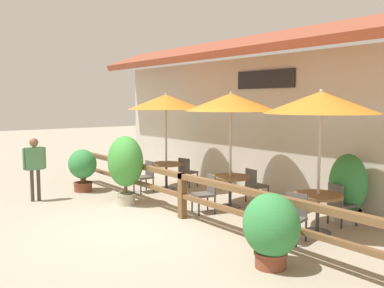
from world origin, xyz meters
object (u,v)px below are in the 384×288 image
object	(u,v)px
dining_table_far	(318,202)
chair_middle_streetside	(206,192)
patio_umbrella_middle	(231,102)
chair_near_wallside	(187,171)
chair_middle_wallside	(255,184)
dining_table_near	(166,168)
patio_umbrella_near	(166,102)
patio_umbrella_far	(321,103)
chair_far_streetside	(293,215)
potted_plant_entrance_palm	(271,228)
potted_plant_broad_leaf	(125,164)
dining_table_middle	(230,182)
potted_plant_corner_fern	(348,188)
potted_plant_small_flowering	(83,167)
chair_near_streetside	(146,175)
chair_far_wallside	(340,202)
pedestrian	(35,161)

from	to	relation	value
dining_table_far	chair_middle_streetside	bearing A→B (deg)	-162.82
patio_umbrella_middle	chair_middle_streetside	world-z (taller)	patio_umbrella_middle
chair_near_wallside	chair_middle_wallside	distance (m)	2.59
dining_table_near	dining_table_far	bearing A→B (deg)	0.08
patio_umbrella_near	patio_umbrella_middle	xyz separation A→B (m)	(2.59, 0.02, 0.00)
patio_umbrella_far	patio_umbrella_near	bearing A→B (deg)	-179.92
chair_far_streetside	potted_plant_entrance_palm	xyz separation A→B (m)	(0.58, -1.22, 0.14)
dining_table_near	potted_plant_broad_leaf	world-z (taller)	potted_plant_broad_leaf
chair_near_wallside	dining_table_middle	distance (m)	2.60
patio_umbrella_far	potted_plant_corner_fern	world-z (taller)	patio_umbrella_far
chair_middle_streetside	chair_middle_wallside	distance (m)	1.50
dining_table_middle	patio_umbrella_far	distance (m)	3.04
patio_umbrella_near	potted_plant_small_flowering	xyz separation A→B (m)	(-1.15, -1.97, -1.75)
chair_far_streetside	potted_plant_entrance_palm	distance (m)	1.35
patio_umbrella_near	chair_near_streetside	distance (m)	2.07
chair_far_streetside	potted_plant_corner_fern	world-z (taller)	potted_plant_corner_fern
chair_far_streetside	potted_plant_corner_fern	xyz separation A→B (m)	(-0.12, 1.84, 0.23)
chair_middle_wallside	potted_plant_small_flowering	size ratio (longest dim) A/B	0.73
chair_near_streetside	dining_table_far	distance (m)	5.09
dining_table_near	chair_middle_streetside	xyz separation A→B (m)	(2.63, -0.73, -0.12)
chair_middle_streetside	chair_far_wallside	distance (m)	2.79
patio_umbrella_near	patio_umbrella_middle	bearing A→B (deg)	0.55
potted_plant_small_flowering	potted_plant_broad_leaf	distance (m)	2.08
potted_plant_broad_leaf	pedestrian	distance (m)	2.31
patio_umbrella_near	potted_plant_entrance_palm	distance (m)	6.23
dining_table_near	chair_near_wallside	bearing A→B (deg)	83.81
chair_near_wallside	chair_near_streetside	bearing A→B (deg)	71.36
chair_middle_wallside	potted_plant_small_flowering	bearing A→B (deg)	43.02
dining_table_near	potted_plant_entrance_palm	world-z (taller)	potted_plant_entrance_palm
potted_plant_corner_fern	pedestrian	xyz separation A→B (m)	(-5.71, -4.45, 0.30)
dining_table_middle	chair_middle_wallside	world-z (taller)	chair_middle_wallside
dining_table_middle	pedestrian	world-z (taller)	pedestrian
chair_near_streetside	pedestrian	size ratio (longest dim) A/B	0.54
dining_table_near	chair_far_streetside	distance (m)	5.10
chair_far_wallside	patio_umbrella_near	bearing A→B (deg)	22.61
chair_near_streetside	potted_plant_broad_leaf	xyz separation A→B (m)	(0.94, -1.12, 0.52)
patio_umbrella_near	potted_plant_small_flowering	world-z (taller)	patio_umbrella_near
potted_plant_corner_fern	pedestrian	bearing A→B (deg)	-142.05
chair_near_streetside	potted_plant_small_flowering	xyz separation A→B (m)	(-1.12, -1.31, 0.21)
patio_umbrella_middle	chair_far_streetside	distance (m)	3.23
dining_table_middle	potted_plant_corner_fern	xyz separation A→B (m)	(2.34, 1.07, 0.11)
chair_middle_wallside	chair_near_streetside	bearing A→B (deg)	35.29
dining_table_near	pedestrian	world-z (taller)	pedestrian
dining_table_middle	dining_table_far	world-z (taller)	same
dining_table_near	chair_near_streetside	size ratio (longest dim) A/B	1.10
dining_table_middle	chair_middle_wallside	bearing A→B (deg)	85.06
patio_umbrella_near	chair_far_streetside	bearing A→B (deg)	-8.35
dining_table_far	potted_plant_corner_fern	bearing A→B (deg)	94.21
pedestrian	potted_plant_corner_fern	bearing A→B (deg)	-47.27
chair_middle_wallside	dining_table_near	bearing A→B (deg)	23.50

